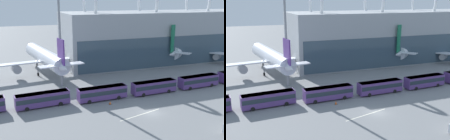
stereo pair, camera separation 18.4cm
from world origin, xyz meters
The scene contains 13 objects.
ground_plane centered at (0.00, 0.00, 0.00)m, with size 440.00×440.00×0.00m, color slate.
terminal_building centered at (58.05, 47.46, 10.05)m, with size 134.12×25.42×30.78m.
airliner_at_gate_far centered at (-16.57, 41.33, 5.54)m, with size 35.33×39.66×13.54m.
airliner_parked_remote centered at (40.97, 43.72, 4.93)m, with size 34.84×36.68×15.41m.
shuttle_bus_1 centered at (-21.75, 12.22, 1.97)m, with size 12.50×3.77×3.36m.
shuttle_bus_2 centered at (-7.44, 11.46, 1.97)m, with size 12.41×3.22×3.36m.
shuttle_bus_3 centered at (6.87, 11.30, 1.97)m, with size 12.41×3.24×3.36m.
shuttle_bus_4 centered at (21.19, 11.54, 1.97)m, with size 12.45×3.43×3.36m.
floodlight_mast centered at (-14.33, 27.20, 18.61)m, with size 3.15×3.15×26.27m.
lane_stripe_2 centered at (11.53, 14.79, 0.00)m, with size 9.73×0.25×0.01m, color silver.
lane_stripe_3 centered at (-19.47, 16.91, 0.00)m, with size 10.00×0.25×0.01m, color silver.
lane_stripe_4 centered at (-2.73, -0.12, 0.00)m, with size 11.22×0.25×0.01m, color silver.
traffic_cone_0 centered at (-6.69, 8.06, 0.38)m, with size 0.62×0.62×0.78m.
Camera 1 is at (-28.65, -50.44, 24.34)m, focal length 45.00 mm.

